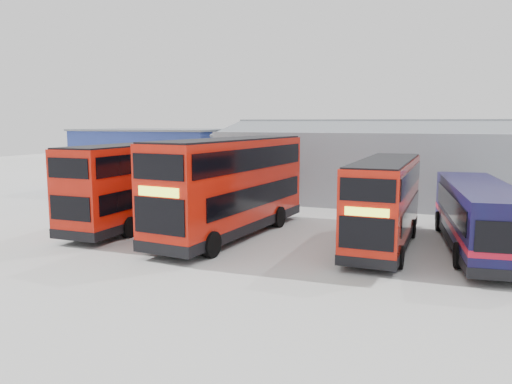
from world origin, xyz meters
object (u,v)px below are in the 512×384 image
Objects in this scene: single_decker_blue at (479,218)px; double_decker_right at (384,204)px; double_decker_centre at (231,188)px; panel_van at (121,182)px; maintenance_shed at (436,165)px; double_decker_left at (139,185)px; office_block at (159,159)px.

double_decker_right is at bearing 4.53° from single_decker_blue.
double_decker_centre is 1.23× the size of double_decker_right.
single_decker_blue reaches higher than panel_van.
maintenance_shed reaches higher than panel_van.
double_decker_left is at bearing -51.19° from panel_van.
maintenance_shed is at bearing 15.05° from panel_van.
single_decker_blue is at bearing -27.32° from office_block.
double_decker_right is 1.98× the size of panel_van.
office_block is 22.09m from maintenance_shed.
office_block is 1.04× the size of double_decker_centre.
double_decker_right is (20.11, -13.25, -0.57)m from office_block.
office_block reaches higher than panel_van.
double_decker_right is (13.22, -0.11, -0.25)m from double_decker_left.
office_block is 1.14× the size of double_decker_left.
double_decker_centre is 15.62m from panel_van.
panel_van is (-24.38, 7.55, -0.32)m from single_decker_blue.
double_decker_centre reaches higher than double_decker_right.
double_decker_left is 17.25m from single_decker_blue.
double_decker_left is at bearing -4.47° from single_decker_blue.
double_decker_right reaches higher than panel_van.
single_decker_blue is (4.00, 0.80, -0.52)m from double_decker_right.
maintenance_shed is 2.83× the size of double_decker_left.
single_decker_blue is at bearing -19.39° from panel_van.
double_decker_right is (-1.89, -15.26, -0.60)m from maintenance_shed.
single_decker_blue is (17.22, 0.69, -0.77)m from double_decker_left.
office_block reaches higher than double_decker_left.
double_decker_right reaches higher than single_decker_blue.
office_block is 0.40× the size of maintenance_shed.
double_decker_centre is (5.75, -0.45, 0.18)m from double_decker_left.
panel_van is (-12.91, 8.69, -1.27)m from double_decker_centre.
double_decker_left is 13.22m from double_decker_right.
office_block is 27.15m from single_decker_blue.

